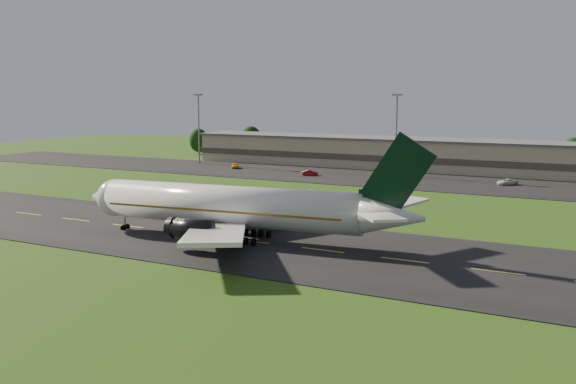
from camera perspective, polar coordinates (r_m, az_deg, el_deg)
The scene contains 11 objects.
ground at distance 94.79m, azimuth -9.08°, elevation -3.69°, with size 360.00×360.00×0.00m, color #254B12.
taxiway at distance 94.78m, azimuth -9.08°, elevation -3.66°, with size 220.00×30.00×0.10m, color black.
apron at distance 157.47m, azimuth 6.85°, elevation 1.27°, with size 260.00×30.00×0.10m, color black.
airliner at distance 89.16m, azimuth -4.71°, elevation -1.34°, with size 51.21×41.90×15.57m.
terminal at distance 177.81m, azimuth 11.62°, elevation 3.27°, with size 145.00×16.00×8.40m.
light_mast_west at distance 189.82m, azimuth -7.94°, elevation 6.33°, with size 2.40×1.20×20.35m.
light_mast_centre at distance 162.21m, azimuth 9.61°, elevation 5.92°, with size 2.40×1.20×20.35m.
tree_line at distance 181.18m, azimuth 21.90°, elevation 3.29°, with size 195.41×8.99×10.45m.
service_vehicle_a at distance 176.96m, azimuth -4.74°, elevation 2.37°, with size 1.79×4.45×1.52m, color #E6AC0D.
service_vehicle_b at distance 160.41m, azimuth 1.95°, elevation 1.71°, with size 1.40×4.03×1.33m, color #980A0F.
service_vehicle_c at distance 151.78m, azimuth 18.89°, elevation 0.86°, with size 2.21×4.80×1.33m, color silver.
Camera 1 is at (56.00, -73.81, 20.03)m, focal length 40.00 mm.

